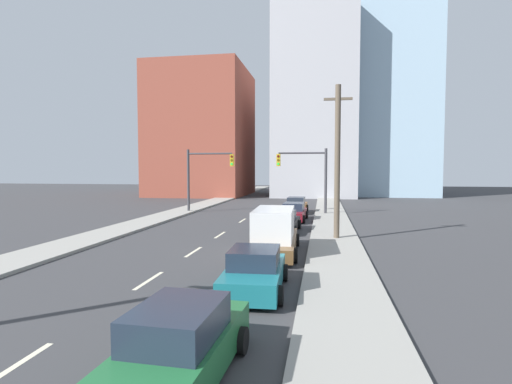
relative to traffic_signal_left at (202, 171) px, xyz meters
The scene contains 19 objects.
sidewalk_left 9.15m from the traffic_signal_left, 104.17° to the left, with size 2.76×90.86×0.16m.
sidewalk_right 14.89m from the traffic_signal_left, 34.09° to the left, with size 2.76×90.86×0.16m.
lane_stripe_at_8m 29.72m from the traffic_signal_left, 80.34° to the right, with size 0.16×2.40×0.01m, color beige.
lane_stripe_at_15m 23.31m from the traffic_signal_left, 77.58° to the right, with size 0.16×2.40×0.01m, color beige.
lane_stripe_at_20m 18.42m from the traffic_signal_left, 74.07° to the right, with size 0.16×2.40×0.01m, color beige.
lane_stripe_at_25m 13.67m from the traffic_signal_left, 67.86° to the right, with size 0.16×2.40×0.01m, color beige.
lane_stripe_at_32m 8.14m from the traffic_signal_left, 46.33° to the right, with size 0.16×2.40×0.01m, color beige.
building_brick_left 26.60m from the traffic_signal_left, 106.88° to the left, with size 14.00×16.00×19.54m.
building_office_center 32.01m from the traffic_signal_left, 71.08° to the left, with size 12.00×20.00×27.37m.
building_glass_right 42.45m from the traffic_signal_left, 57.15° to the left, with size 13.00×20.00×40.97m.
traffic_signal_left is the anchor object (origin of this frame).
traffic_signal_right 10.15m from the traffic_signal_left, ahead, with size 4.53×0.35×5.93m.
utility_pole_right_mid 17.63m from the traffic_signal_left, 46.88° to the right, with size 1.60×0.32×8.86m.
sedan_green 30.42m from the traffic_signal_left, 73.59° to the right, with size 2.14×4.76×1.53m.
sedan_teal 24.95m from the traffic_signal_left, 68.67° to the right, with size 2.23×4.39×1.45m.
box_truck_brown 19.52m from the traffic_signal_left, 62.41° to the right, with size 2.51×6.30×2.21m.
sedan_black 13.71m from the traffic_signal_left, 49.74° to the right, with size 2.35×4.65×1.37m.
sedan_maroon 10.55m from the traffic_signal_left, 26.77° to the right, with size 2.14×4.79×1.43m.
sedan_orange 9.42m from the traffic_signal_left, ahead, with size 2.16×4.47×1.47m.
Camera 1 is at (6.31, 1.27, 4.12)m, focal length 28.00 mm.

